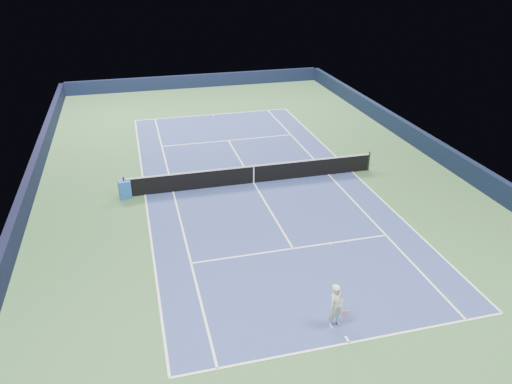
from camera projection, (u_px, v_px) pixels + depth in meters
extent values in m
plane|color=#315930|center=(254.00, 183.00, 25.60)|extent=(40.00, 40.00, 0.00)
cube|color=black|center=(196.00, 81.00, 42.55)|extent=(22.00, 0.35, 1.10)
cube|color=black|center=(441.00, 153.00, 27.80)|extent=(0.35, 40.00, 1.10)
cube|color=black|center=(26.00, 197.00, 22.92)|extent=(0.35, 40.00, 1.10)
cube|color=navy|center=(254.00, 183.00, 25.60)|extent=(10.97, 23.77, 0.01)
cube|color=white|center=(213.00, 115.00, 35.90)|extent=(10.97, 0.08, 0.00)
cube|color=white|center=(349.00, 343.00, 15.29)|extent=(10.97, 0.08, 0.00)
cube|color=white|center=(352.00, 172.00, 26.83)|extent=(0.08, 23.77, 0.00)
cube|color=white|center=(145.00, 195.00, 24.36)|extent=(0.08, 23.77, 0.00)
cube|color=white|center=(328.00, 174.00, 26.52)|extent=(0.08, 23.77, 0.00)
cube|color=white|center=(173.00, 192.00, 24.67)|extent=(0.08, 23.77, 0.00)
cube|color=white|center=(228.00, 140.00, 31.15)|extent=(8.23, 0.08, 0.00)
cube|color=white|center=(293.00, 249.00, 20.05)|extent=(8.23, 0.08, 0.00)
cube|color=white|center=(254.00, 183.00, 25.60)|extent=(0.08, 12.80, 0.00)
cube|color=white|center=(213.00, 115.00, 35.77)|extent=(0.08, 0.30, 0.00)
cube|color=white|center=(347.00, 340.00, 15.42)|extent=(0.08, 0.30, 0.00)
cylinder|color=black|center=(125.00, 187.00, 23.92)|extent=(0.10, 0.10, 1.07)
cylinder|color=black|center=(369.00, 161.00, 26.81)|extent=(0.10, 0.10, 1.07)
cube|color=black|center=(254.00, 175.00, 25.40)|extent=(12.80, 0.03, 0.91)
cube|color=white|center=(254.00, 166.00, 25.18)|extent=(12.80, 0.04, 0.06)
cube|color=white|center=(254.00, 175.00, 25.40)|extent=(0.05, 0.04, 0.91)
cube|color=#1C51AA|center=(125.00, 189.00, 23.94)|extent=(0.61, 0.57, 0.90)
cube|color=silver|center=(131.00, 188.00, 24.00)|extent=(0.03, 0.40, 0.40)
imported|color=silver|center=(336.00, 306.00, 15.65)|extent=(0.67, 0.58, 1.56)
cylinder|color=pink|center=(346.00, 308.00, 15.72)|extent=(0.03, 0.03, 0.26)
cylinder|color=black|center=(345.00, 314.00, 15.83)|extent=(0.26, 0.02, 0.26)
cylinder|color=pink|center=(345.00, 314.00, 15.83)|extent=(0.28, 0.03, 0.28)
sphere|color=gold|center=(330.00, 245.00, 15.82)|extent=(0.07, 0.07, 0.07)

